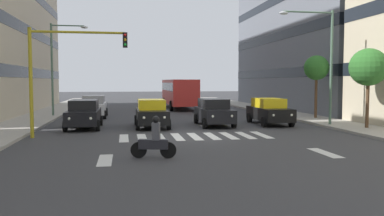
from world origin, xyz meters
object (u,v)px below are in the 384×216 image
(car_row2_0, at_px, (94,106))
(bus_behind_traffic, at_px, (179,91))
(motorcycle_with_rider, at_px, (154,141))
(car_0, at_px, (269,111))
(street_lamp_left, at_px, (322,54))
(street_tree_1, at_px, (316,68))
(traffic_light_gantry, at_px, (60,63))
(street_lamp_right, at_px, (58,59))
(car_1, at_px, (214,112))
(car_2, at_px, (151,113))
(car_3, at_px, (84,114))
(street_tree_0, at_px, (368,68))

(car_row2_0, relative_size, bus_behind_traffic, 0.42)
(motorcycle_with_rider, bearing_deg, car_0, -129.14)
(bus_behind_traffic, distance_m, street_lamp_left, 19.43)
(motorcycle_with_rider, xyz_separation_m, street_tree_1, (-12.83, -12.65, 3.14))
(bus_behind_traffic, distance_m, traffic_light_gantry, 22.14)
(car_0, bearing_deg, car_row2_0, -31.58)
(street_lamp_right, bearing_deg, street_tree_1, 163.86)
(car_1, xyz_separation_m, bus_behind_traffic, (0.00, -16.36, 0.97))
(car_1, height_order, street_tree_1, street_tree_1)
(car_2, height_order, bus_behind_traffic, bus_behind_traffic)
(car_2, bearing_deg, motorcycle_with_rider, 86.69)
(car_2, relative_size, car_3, 1.00)
(car_1, distance_m, traffic_light_gantry, 10.03)
(motorcycle_with_rider, bearing_deg, traffic_light_gantry, -56.01)
(car_3, bearing_deg, bus_behind_traffic, -116.11)
(motorcycle_with_rider, relative_size, street_lamp_left, 0.24)
(car_2, bearing_deg, car_row2_0, -61.83)
(bus_behind_traffic, xyz_separation_m, street_lamp_left, (-6.43, 18.14, 2.67))
(car_0, relative_size, street_tree_1, 0.97)
(car_1, height_order, street_lamp_right, street_lamp_right)
(car_1, relative_size, car_3, 1.00)
(car_row2_0, bearing_deg, traffic_light_gantry, 86.00)
(motorcycle_with_rider, relative_size, traffic_light_gantry, 0.31)
(motorcycle_with_rider, xyz_separation_m, traffic_light_gantry, (4.23, -6.28, 3.09))
(street_tree_0, bearing_deg, car_2, -16.44)
(motorcycle_with_rider, bearing_deg, street_tree_1, -135.41)
(car_2, bearing_deg, street_tree_1, -167.55)
(street_lamp_right, distance_m, street_tree_0, 22.39)
(car_2, xyz_separation_m, street_tree_1, (-12.26, -2.71, 2.90))
(car_0, height_order, street_tree_1, street_tree_1)
(car_2, xyz_separation_m, traffic_light_gantry, (4.81, 3.67, 2.85))
(car_row2_0, bearing_deg, car_2, 118.17)
(car_row2_0, bearing_deg, motorcycle_with_rider, 101.18)
(car_3, distance_m, street_lamp_right, 9.28)
(motorcycle_with_rider, xyz_separation_m, street_lamp_left, (-11.00, -8.37, 3.89))
(car_1, bearing_deg, motorcycle_with_rider, 65.75)
(car_row2_0, distance_m, street_tree_1, 17.22)
(car_3, bearing_deg, car_row2_0, -90.25)
(car_row2_0, distance_m, street_lamp_right, 4.63)
(car_0, height_order, street_lamp_right, street_lamp_right)
(traffic_light_gantry, distance_m, street_lamp_left, 15.40)
(car_2, distance_m, street_lamp_right, 11.25)
(car_2, height_order, traffic_light_gantry, traffic_light_gantry)
(car_2, relative_size, car_row2_0, 1.00)
(car_1, xyz_separation_m, street_tree_1, (-8.26, -2.50, 2.90))
(street_lamp_right, xyz_separation_m, street_tree_0, (-18.99, 11.82, -0.92))
(motorcycle_with_rider, height_order, street_lamp_right, street_lamp_right)
(street_tree_1, bearing_deg, bus_behind_traffic, -59.20)
(street_tree_1, bearing_deg, street_lamp_left, 66.87)
(street_lamp_left, distance_m, street_tree_0, 2.86)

